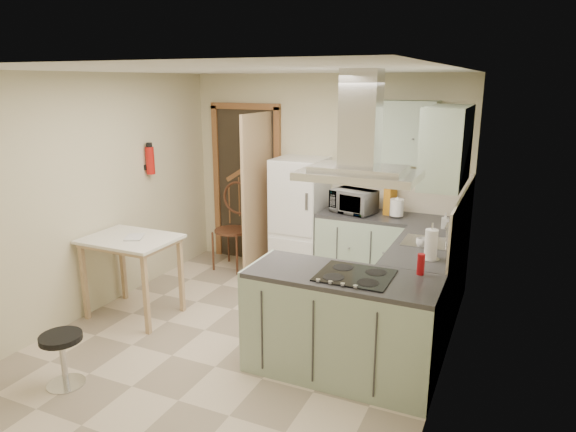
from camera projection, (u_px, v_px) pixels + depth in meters
The scene contains 28 objects.
floor at pixel (245, 339), 4.94m from camera, with size 4.20×4.20×0.00m, color beige.
ceiling at pixel (239, 70), 4.30m from camera, with size 4.20×4.20×0.00m, color silver.
back_wall at pixel (324, 176), 6.47m from camera, with size 3.60×3.60×0.00m, color beige.
left_wall at pixel (91, 196), 5.34m from camera, with size 4.20×4.20×0.00m, color beige.
right_wall at pixel (449, 239), 3.90m from camera, with size 4.20×4.20×0.00m, color beige.
doorway at pixel (247, 185), 6.93m from camera, with size 1.10×0.12×2.10m, color brown.
fridge at pixel (300, 218), 6.41m from camera, with size 0.60×0.60×1.50m, color white.
counter_back at pixel (366, 250), 6.15m from camera, with size 1.08×0.60×0.90m, color #9EB2A0.
counter_right at pixel (427, 280), 5.22m from camera, with size 0.60×1.95×0.90m, color #9EB2A0.
splashback at pixel (399, 190), 6.10m from camera, with size 1.68×0.02×0.50m, color beige.
wall_cabinet_back at pixel (398, 132), 5.78m from camera, with size 0.85×0.35×0.70m, color #9EB2A0.
wall_cabinet_right at pixel (447, 146), 4.57m from camera, with size 0.35×0.90×0.70m, color #9EB2A0.
peninsula at pixel (342, 325), 4.26m from camera, with size 1.55×0.65×0.90m, color #9EB2A0.
hob at pixel (355, 275), 4.10m from camera, with size 0.58×0.50×0.01m, color black.
extractor_hood at pixel (359, 175), 3.89m from camera, with size 0.90×0.55×0.10m, color silver.
sink at pixel (427, 242), 4.95m from camera, with size 0.45×0.40×0.01m, color silver.
fire_extinguisher at pixel (150, 161), 6.04m from camera, with size 0.10×0.10×0.32m, color #B2140F.
drop_leaf_table at pixel (133, 277), 5.36m from camera, with size 0.92×0.69×0.86m, color #D5AD83.
bentwood_chair at pixel (232, 231), 6.70m from camera, with size 0.46×0.46×1.03m, color #52311B.
stool at pixel (63, 360), 4.15m from camera, with size 0.33×0.33×0.45m, color black.
microwave at pixel (354, 201), 6.03m from camera, with size 0.50×0.33×0.27m, color black.
kettle at pixel (397, 207), 5.84m from camera, with size 0.16×0.16×0.23m, color white.
cereal_box at pixel (390, 201), 5.98m from camera, with size 0.08×0.20×0.31m, color #C37816.
soap_bottle at pixel (445, 221), 5.40m from camera, with size 0.08×0.08×0.17m, color #B6B6C3.
paper_towel at pixel (431, 244), 4.45m from camera, with size 0.11×0.11×0.28m, color silver.
cup at pixel (422, 243), 4.80m from camera, with size 0.11×0.11×0.09m, color silver.
red_bottle at pixel (421, 264), 4.12m from camera, with size 0.06×0.06×0.17m, color #9F0D13.
book at pixel (126, 233), 5.21m from camera, with size 0.17×0.23×0.10m, color #9A3339.
Camera 1 is at (2.22, -3.90, 2.42)m, focal length 32.00 mm.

